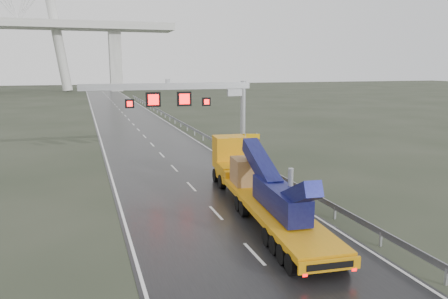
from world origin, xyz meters
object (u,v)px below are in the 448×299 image
object	(u,v)px
exit_sign_pair	(251,142)
striped_barrier	(256,161)
sign_gantry	(192,100)
heavy_haul_truck	(254,181)

from	to	relation	value
exit_sign_pair	striped_barrier	distance (m)	2.39
sign_gantry	striped_barrier	world-z (taller)	sign_gantry
heavy_haul_truck	exit_sign_pair	bearing A→B (deg)	74.14
exit_sign_pair	striped_barrier	xyz separation A→B (m)	(-0.31, -1.95, -1.34)
sign_gantry	striped_barrier	size ratio (longest dim) A/B	15.06
exit_sign_pair	sign_gantry	bearing A→B (deg)	-177.82
heavy_haul_truck	exit_sign_pair	xyz separation A→B (m)	(4.45, 11.73, 0.25)
exit_sign_pair	striped_barrier	world-z (taller)	exit_sign_pair
heavy_haul_truck	striped_barrier	xyz separation A→B (m)	(4.14, 9.78, -1.09)
sign_gantry	striped_barrier	distance (m)	7.79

